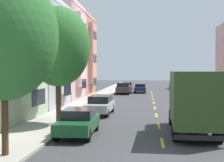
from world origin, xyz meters
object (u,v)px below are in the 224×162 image
object	(u,v)px
parked_pickup_charcoal	(124,88)
parked_sedan_teal	(174,85)
parked_wagon_champagne	(179,88)
parked_hatchback_burgundy	(212,107)
parked_sedan_forest	(78,122)
street_tree_second	(58,47)
moving_navy_sedan	(140,88)
street_tree_nearest	(4,35)
parked_sedan_red	(127,86)
parked_wagon_silver	(100,104)
delivery_box_truck	(193,99)

from	to	relation	value
parked_pickup_charcoal	parked_sedan_teal	bearing A→B (deg)	58.00
parked_wagon_champagne	parked_hatchback_burgundy	world-z (taller)	same
parked_sedan_forest	parked_hatchback_burgundy	size ratio (longest dim) A/B	1.13
parked_sedan_teal	parked_hatchback_burgundy	distance (m)	37.43
street_tree_second	parked_sedan_teal	bearing A→B (deg)	75.79
parked_hatchback_burgundy	moving_navy_sedan	xyz separation A→B (m)	(-6.05, 26.82, -0.01)
street_tree_nearest	parked_wagon_champagne	bearing A→B (deg)	74.80
street_tree_second	street_tree_nearest	bearing A→B (deg)	-90.00
street_tree_nearest	parked_sedan_red	bearing A→B (deg)	87.46
parked_sedan_teal	parked_hatchback_burgundy	world-z (taller)	parked_hatchback_burgundy
parked_wagon_champagne	parked_wagon_silver	bearing A→B (deg)	-108.83
parked_sedan_forest	parked_wagon_silver	xyz separation A→B (m)	(-0.03, 8.67, 0.05)
parked_pickup_charcoal	street_tree_second	bearing A→B (deg)	-94.32
parked_sedan_red	parked_sedan_teal	world-z (taller)	same
parked_pickup_charcoal	street_tree_nearest	bearing A→B (deg)	-93.38
parked_wagon_champagne	parked_sedan_forest	bearing A→B (deg)	-104.26
street_tree_second	parked_sedan_forest	distance (m)	5.66
parked_wagon_silver	parked_sedan_teal	world-z (taller)	parked_wagon_silver
parked_sedan_red	moving_navy_sedan	xyz separation A→B (m)	(2.50, -7.30, 0.00)
delivery_box_truck	parked_sedan_forest	distance (m)	6.47
parked_sedan_teal	moving_navy_sedan	xyz separation A→B (m)	(-6.21, -10.61, 0.00)
delivery_box_truck	parked_sedan_teal	distance (m)	44.75
delivery_box_truck	parked_sedan_red	size ratio (longest dim) A/B	1.61
parked_sedan_forest	parked_pickup_charcoal	distance (m)	31.99
parked_wagon_silver	parked_pickup_charcoal	bearing A→B (deg)	89.34
moving_navy_sedan	parked_sedan_teal	bearing A→B (deg)	59.65
parked_pickup_charcoal	parked_wagon_champagne	bearing A→B (deg)	15.72
parked_sedan_red	parked_wagon_champagne	bearing A→B (deg)	-43.42
moving_navy_sedan	street_tree_nearest	bearing A→B (deg)	-96.54
street_tree_second	parked_pickup_charcoal	world-z (taller)	street_tree_second
parked_sedan_forest	parked_sedan_red	size ratio (longest dim) A/B	1.00
delivery_box_truck	parked_sedan_forest	size ratio (longest dim) A/B	1.61
street_tree_second	delivery_box_truck	distance (m)	8.98
street_tree_second	parked_wagon_champagne	bearing A→B (deg)	71.14
delivery_box_truck	parked_hatchback_burgundy	size ratio (longest dim) A/B	1.81
parked_wagon_silver	parked_sedan_teal	distance (m)	38.19
street_tree_nearest	parked_wagon_champagne	xyz separation A→B (m)	(10.68, 39.31, -4.12)
street_tree_second	parked_pickup_charcoal	distance (m)	29.27
parked_sedan_teal	delivery_box_truck	bearing A→B (deg)	-93.36
street_tree_nearest	moving_navy_sedan	bearing A→B (deg)	83.46
parked_wagon_champagne	parked_sedan_forest	distance (m)	35.48
parked_wagon_champagne	parked_wagon_silver	size ratio (longest dim) A/B	1.00
parked_pickup_charcoal	parked_sedan_red	bearing A→B (deg)	90.43
street_tree_nearest	parked_wagon_champagne	size ratio (longest dim) A/B	1.57
parked_sedan_red	parked_hatchback_burgundy	xyz separation A→B (m)	(8.55, -34.12, 0.01)
street_tree_nearest	parked_sedan_red	size ratio (longest dim) A/B	1.63
street_tree_second	delivery_box_truck	xyz separation A→B (m)	(8.19, -1.96, -3.11)
parked_sedan_forest	parked_hatchback_burgundy	bearing A→B (deg)	43.92
parked_wagon_silver	parked_hatchback_burgundy	world-z (taller)	same
delivery_box_truck	parked_sedan_teal	xyz separation A→B (m)	(2.62, 44.65, -1.20)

